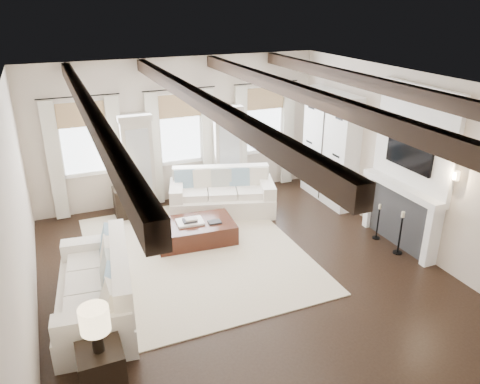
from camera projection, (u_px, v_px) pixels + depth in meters
name	position (u px, v px, depth m)	size (l,w,h in m)	color
ground	(247.00, 279.00, 7.83)	(7.50, 7.50, 0.00)	black
room_shell	(266.00, 151.00, 8.13)	(6.54, 7.54, 3.22)	beige
area_rug	(196.00, 253.00, 8.61)	(3.72, 4.44, 0.02)	beige
sofa_back	(222.00, 195.00, 10.14)	(2.40, 1.60, 0.95)	white
sofa_left	(100.00, 290.00, 6.84)	(1.31, 2.41, 0.99)	white
ottoman	(195.00, 232.00, 8.97)	(1.48, 0.93, 0.39)	black
tray	(190.00, 222.00, 8.88)	(0.50, 0.38, 0.04)	white
book_lower	(190.00, 221.00, 8.84)	(0.26, 0.20, 0.04)	#262628
book_upper	(191.00, 219.00, 8.83)	(0.22, 0.17, 0.03)	beige
book_loose	(215.00, 222.00, 8.89)	(0.24, 0.18, 0.03)	#262628
side_table_front	(102.00, 368.00, 5.59)	(0.53, 0.53, 0.53)	black
lamp_front	(95.00, 322.00, 5.33)	(0.35, 0.35, 0.60)	black
side_table_back	(125.00, 203.00, 9.90)	(0.44, 0.44, 0.66)	black
lamp_back	(121.00, 167.00, 9.59)	(0.40, 0.40, 0.68)	black
candlestick_near	(400.00, 236.00, 8.48)	(0.17, 0.17, 0.84)	black
candlestick_far	(378.00, 224.00, 9.03)	(0.15, 0.15, 0.72)	black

